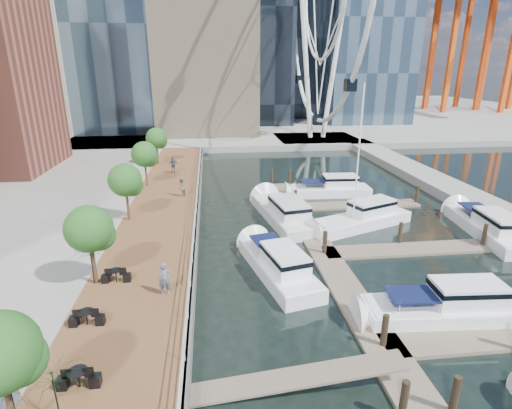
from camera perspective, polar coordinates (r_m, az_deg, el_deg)
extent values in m
plane|color=black|center=(21.47, 7.72, -16.90)|extent=(520.00, 520.00, 0.00)
cube|color=brown|center=(34.28, -13.33, -2.17)|extent=(6.00, 60.00, 1.00)
cube|color=#595954|center=(34.03, -8.31, -2.00)|extent=(0.25, 60.00, 1.00)
cube|color=gray|center=(119.52, -4.38, 13.00)|extent=(200.00, 114.00, 1.00)
cube|color=gray|center=(45.94, 26.30, 1.71)|extent=(4.00, 60.00, 1.00)
cube|color=gray|center=(72.33, 8.64, 9.07)|extent=(14.00, 12.00, 1.00)
cube|color=#6D6051|center=(30.53, 8.70, -5.33)|extent=(2.00, 32.00, 0.20)
cube|color=#6D6051|center=(23.69, 31.56, -15.82)|extent=(12.00, 2.00, 0.20)
cube|color=#6D6051|center=(30.95, 20.52, -6.04)|extent=(12.00, 2.00, 0.20)
cube|color=#6D6051|center=(39.42, 14.16, -0.08)|extent=(12.00, 2.00, 0.20)
cylinder|color=white|center=(70.73, 7.12, 19.91)|extent=(0.80, 0.80, 26.00)
cylinder|color=white|center=(72.04, 11.23, 19.69)|extent=(0.80, 0.80, 26.00)
cylinder|color=#3F2B1C|center=(16.35, -31.68, -23.42)|extent=(0.20, 0.20, 2.40)
cylinder|color=#3F2B1C|center=(24.17, -22.14, -7.85)|extent=(0.20, 0.20, 2.40)
sphere|color=#265B1E|center=(23.35, -22.77, -3.22)|extent=(2.60, 2.60, 2.60)
cylinder|color=#3F2B1C|center=(33.18, -17.84, -0.17)|extent=(0.20, 0.20, 2.40)
sphere|color=#265B1E|center=(32.59, -18.21, 3.33)|extent=(2.60, 2.60, 2.60)
cylinder|color=#3F2B1C|center=(42.63, -15.43, 4.18)|extent=(0.20, 0.20, 2.40)
sphere|color=#265B1E|center=(42.17, -15.67, 6.94)|extent=(2.60, 2.60, 2.60)
cylinder|color=#3F2B1C|center=(52.29, -13.88, 6.93)|extent=(0.20, 0.20, 2.40)
sphere|color=#265B1E|center=(51.91, -14.06, 9.19)|extent=(2.60, 2.60, 2.60)
imported|color=#545770|center=(22.05, -12.93, -10.36)|extent=(0.73, 0.54, 1.81)
imported|color=gray|center=(38.30, -10.62, 2.44)|extent=(0.99, 1.08, 1.78)
imported|color=#373A45|center=(47.39, -11.75, 5.58)|extent=(1.11, 0.47, 1.90)
imported|color=#0F3915|center=(16.52, -31.31, -23.34)|extent=(3.01, 3.04, 2.20)
imported|color=#0E3513|center=(16.21, -26.69, -23.36)|extent=(2.58, 2.63, 2.20)
imported|color=#0E3615|center=(24.17, -22.39, -8.04)|extent=(3.31, 3.33, 2.28)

